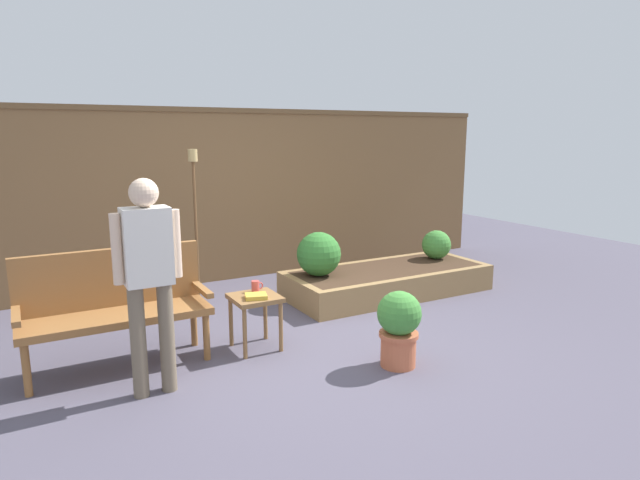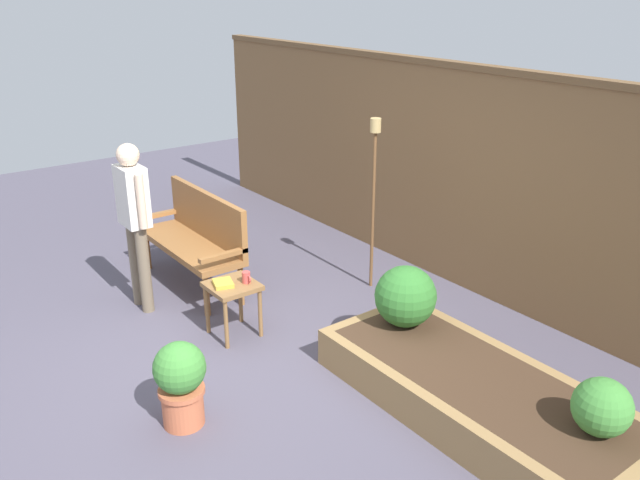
{
  "view_description": "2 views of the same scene",
  "coord_description": "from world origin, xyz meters",
  "px_view_note": "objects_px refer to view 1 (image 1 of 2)",
  "views": [
    {
      "loc": [
        -2.11,
        -3.96,
        1.86
      ],
      "look_at": [
        0.48,
        0.66,
        0.82
      ],
      "focal_mm": 30.61,
      "sensor_mm": 36.0,
      "label": 1
    },
    {
      "loc": [
        4.05,
        -2.16,
        2.86
      ],
      "look_at": [
        0.19,
        0.74,
        0.94
      ],
      "focal_mm": 36.93,
      "sensor_mm": 36.0,
      "label": 2
    }
  ],
  "objects_px": {
    "garden_bench": "(114,300)",
    "shrub_far_corner": "(436,245)",
    "cup_on_table": "(256,286)",
    "person_by_bench": "(148,268)",
    "book_on_table": "(256,296)",
    "tiki_torch": "(195,199)",
    "potted_boxwood": "(399,325)",
    "side_table": "(255,305)",
    "shrub_near_bench": "(319,254)"
  },
  "relations": [
    {
      "from": "garden_bench",
      "to": "shrub_far_corner",
      "type": "distance_m",
      "value": 3.99
    },
    {
      "from": "cup_on_table",
      "to": "person_by_bench",
      "type": "height_order",
      "value": "person_by_bench"
    },
    {
      "from": "cup_on_table",
      "to": "book_on_table",
      "type": "height_order",
      "value": "cup_on_table"
    },
    {
      "from": "cup_on_table",
      "to": "tiki_torch",
      "type": "height_order",
      "value": "tiki_torch"
    },
    {
      "from": "person_by_bench",
      "to": "potted_boxwood",
      "type": "bearing_deg",
      "value": -14.74
    },
    {
      "from": "shrub_far_corner",
      "to": "potted_boxwood",
      "type": "bearing_deg",
      "value": -137.37
    },
    {
      "from": "side_table",
      "to": "shrub_near_bench",
      "type": "height_order",
      "value": "shrub_near_bench"
    },
    {
      "from": "cup_on_table",
      "to": "person_by_bench",
      "type": "bearing_deg",
      "value": -152.51
    },
    {
      "from": "cup_on_table",
      "to": "tiki_torch",
      "type": "bearing_deg",
      "value": 93.2
    },
    {
      "from": "garden_bench",
      "to": "book_on_table",
      "type": "xyz_separation_m",
      "value": [
        1.09,
        -0.33,
        -0.05
      ]
    },
    {
      "from": "cup_on_table",
      "to": "shrub_near_bench",
      "type": "xyz_separation_m",
      "value": [
        1.08,
        0.8,
        0.02
      ]
    },
    {
      "from": "side_table",
      "to": "person_by_bench",
      "type": "xyz_separation_m",
      "value": [
        -0.96,
        -0.42,
        0.54
      ]
    },
    {
      "from": "cup_on_table",
      "to": "tiki_torch",
      "type": "relative_size",
      "value": 0.06
    },
    {
      "from": "side_table",
      "to": "cup_on_table",
      "type": "distance_m",
      "value": 0.18
    },
    {
      "from": "tiki_torch",
      "to": "person_by_bench",
      "type": "height_order",
      "value": "tiki_torch"
    },
    {
      "from": "book_on_table",
      "to": "garden_bench",
      "type": "bearing_deg",
      "value": -179.31
    },
    {
      "from": "garden_bench",
      "to": "potted_boxwood",
      "type": "relative_size",
      "value": 2.31
    },
    {
      "from": "shrub_far_corner",
      "to": "tiki_torch",
      "type": "bearing_deg",
      "value": 166.76
    },
    {
      "from": "garden_bench",
      "to": "shrub_near_bench",
      "type": "height_order",
      "value": "garden_bench"
    },
    {
      "from": "shrub_far_corner",
      "to": "side_table",
      "type": "bearing_deg",
      "value": -162.19
    },
    {
      "from": "garden_bench",
      "to": "person_by_bench",
      "type": "bearing_deg",
      "value": -77.63
    },
    {
      "from": "cup_on_table",
      "to": "shrub_far_corner",
      "type": "xyz_separation_m",
      "value": [
        2.78,
        0.8,
        -0.05
      ]
    },
    {
      "from": "person_by_bench",
      "to": "shrub_near_bench",
      "type": "bearing_deg",
      "value": 32.32
    },
    {
      "from": "tiki_torch",
      "to": "garden_bench",
      "type": "bearing_deg",
      "value": -129.14
    },
    {
      "from": "book_on_table",
      "to": "cup_on_table",
      "type": "bearing_deg",
      "value": 85.06
    },
    {
      "from": "garden_bench",
      "to": "potted_boxwood",
      "type": "distance_m",
      "value": 2.29
    },
    {
      "from": "side_table",
      "to": "tiki_torch",
      "type": "distance_m",
      "value": 1.76
    },
    {
      "from": "garden_bench",
      "to": "cup_on_table",
      "type": "relative_size",
      "value": 13.2
    },
    {
      "from": "shrub_near_bench",
      "to": "tiki_torch",
      "type": "height_order",
      "value": "tiki_torch"
    },
    {
      "from": "side_table",
      "to": "tiki_torch",
      "type": "xyz_separation_m",
      "value": [
        -0.03,
        1.58,
        0.76
      ]
    },
    {
      "from": "cup_on_table",
      "to": "garden_bench",
      "type": "bearing_deg",
      "value": 172.96
    },
    {
      "from": "garden_bench",
      "to": "person_by_bench",
      "type": "distance_m",
      "value": 0.79
    },
    {
      "from": "shrub_far_corner",
      "to": "person_by_bench",
      "type": "bearing_deg",
      "value": -160.68
    },
    {
      "from": "cup_on_table",
      "to": "potted_boxwood",
      "type": "xyz_separation_m",
      "value": [
        0.81,
        -1.01,
        -0.19
      ]
    },
    {
      "from": "potted_boxwood",
      "to": "tiki_torch",
      "type": "height_order",
      "value": "tiki_torch"
    },
    {
      "from": "side_table",
      "to": "tiki_torch",
      "type": "height_order",
      "value": "tiki_torch"
    },
    {
      "from": "side_table",
      "to": "garden_bench",
      "type": "bearing_deg",
      "value": 167.16
    },
    {
      "from": "side_table",
      "to": "shrub_far_corner",
      "type": "distance_m",
      "value": 2.97
    },
    {
      "from": "garden_bench",
      "to": "shrub_far_corner",
      "type": "relative_size",
      "value": 3.99
    },
    {
      "from": "side_table",
      "to": "potted_boxwood",
      "type": "xyz_separation_m",
      "value": [
        0.86,
        -0.9,
        -0.05
      ]
    },
    {
      "from": "shrub_near_bench",
      "to": "shrub_far_corner",
      "type": "bearing_deg",
      "value": 0.0
    },
    {
      "from": "book_on_table",
      "to": "potted_boxwood",
      "type": "height_order",
      "value": "potted_boxwood"
    },
    {
      "from": "book_on_table",
      "to": "shrub_near_bench",
      "type": "distance_m",
      "value": 1.52
    },
    {
      "from": "potted_boxwood",
      "to": "tiki_torch",
      "type": "bearing_deg",
      "value": 109.75
    },
    {
      "from": "garden_bench",
      "to": "shrub_near_bench",
      "type": "xyz_separation_m",
      "value": [
        2.25,
        0.66,
        0.0
      ]
    },
    {
      "from": "side_table",
      "to": "shrub_far_corner",
      "type": "xyz_separation_m",
      "value": [
        2.83,
        0.91,
        0.08
      ]
    },
    {
      "from": "book_on_table",
      "to": "potted_boxwood",
      "type": "bearing_deg",
      "value": -25.68
    },
    {
      "from": "shrub_far_corner",
      "to": "tiki_torch",
      "type": "height_order",
      "value": "tiki_torch"
    },
    {
      "from": "tiki_torch",
      "to": "cup_on_table",
      "type": "bearing_deg",
      "value": -86.8
    },
    {
      "from": "shrub_near_bench",
      "to": "person_by_bench",
      "type": "distance_m",
      "value": 2.52
    }
  ]
}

